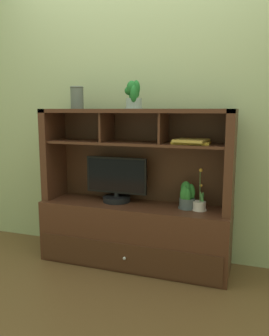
% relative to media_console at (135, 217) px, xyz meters
% --- Properties ---
extents(floor_plane, '(6.00, 6.00, 0.02)m').
position_rel_media_console_xyz_m(floor_plane, '(0.00, -0.01, -0.39)').
color(floor_plane, brown).
rests_on(floor_plane, ground).
extents(back_wall, '(6.00, 0.02, 2.80)m').
position_rel_media_console_xyz_m(back_wall, '(0.00, 0.24, 1.02)').
color(back_wall, '#A4B27F').
rests_on(back_wall, ground).
extents(media_console, '(1.49, 0.45, 1.23)m').
position_rel_media_console_xyz_m(media_console, '(0.00, 0.00, 0.00)').
color(media_console, '#482617').
rests_on(media_console, ground).
extents(tv_monitor, '(0.50, 0.22, 0.36)m').
position_rel_media_console_xyz_m(tv_monitor, '(-0.16, 0.01, 0.27)').
color(tv_monitor, black).
rests_on(tv_monitor, media_console).
extents(potted_orchid, '(0.11, 0.11, 0.31)m').
position_rel_media_console_xyz_m(potted_orchid, '(0.51, -0.01, 0.15)').
color(potted_orchid, beige).
rests_on(potted_orchid, media_console).
extents(potted_fern, '(0.14, 0.14, 0.21)m').
position_rel_media_console_xyz_m(potted_fern, '(0.41, 0.00, 0.21)').
color(potted_fern, '#4A5256').
rests_on(potted_fern, media_console).
extents(magazine_stack_left, '(0.27, 0.24, 0.04)m').
position_rel_media_console_xyz_m(magazine_stack_left, '(0.44, -0.04, 0.62)').
color(magazine_stack_left, gold).
rests_on(magazine_stack_left, media_console).
extents(potted_succulent, '(0.14, 0.14, 0.21)m').
position_rel_media_console_xyz_m(potted_succulent, '(-0.00, -0.02, 0.95)').
color(potted_succulent, '#8EA198').
rests_on(potted_succulent, media_console).
extents(ceramic_vase, '(0.11, 0.11, 0.18)m').
position_rel_media_console_xyz_m(ceramic_vase, '(-0.48, -0.00, 0.94)').
color(ceramic_vase, '#525B53').
rests_on(ceramic_vase, media_console).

